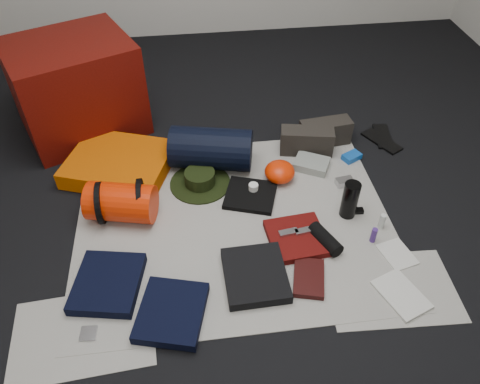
{
  "coord_description": "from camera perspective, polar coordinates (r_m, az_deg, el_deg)",
  "views": [
    {
      "loc": [
        -0.18,
        -1.64,
        1.76
      ],
      "look_at": [
        0.04,
        0.11,
        0.1
      ],
      "focal_mm": 35.0,
      "sensor_mm": 36.0,
      "label": 1
    }
  ],
  "objects": [
    {
      "name": "floor",
      "position": [
        2.42,
        -0.7,
        -3.82
      ],
      "size": [
        4.5,
        4.5,
        0.02
      ],
      "primitive_type": "cube",
      "color": "black",
      "rests_on": "ground"
    },
    {
      "name": "newspaper_mat",
      "position": [
        2.41,
        -0.7,
        -3.61
      ],
      "size": [
        1.6,
        1.3,
        0.01
      ],
      "primitive_type": "cube",
      "color": "#B8B5AA",
      "rests_on": "floor"
    },
    {
      "name": "newspaper_sheet_front_left",
      "position": [
        2.14,
        -18.54,
        -16.0
      ],
      "size": [
        0.61,
        0.44,
        0.0
      ],
      "primitive_type": "cube",
      "rotation": [
        0.0,
        0.0,
        0.07
      ],
      "color": "#B8B5AA",
      "rests_on": "floor"
    },
    {
      "name": "newspaper_sheet_front_right",
      "position": [
        2.26,
        17.86,
        -11.11
      ],
      "size": [
        0.6,
        0.43,
        0.0
      ],
      "primitive_type": "cube",
      "rotation": [
        0.0,
        0.0,
        -0.05
      ],
      "color": "#B8B5AA",
      "rests_on": "floor"
    },
    {
      "name": "red_cabinet",
      "position": [
        3.06,
        -19.32,
        11.9
      ],
      "size": [
        0.86,
        0.8,
        0.57
      ],
      "primitive_type": "cube",
      "rotation": [
        0.0,
        0.0,
        0.42
      ],
      "color": "#540B06",
      "rests_on": "floor"
    },
    {
      "name": "sleeping_pad",
      "position": [
        2.76,
        -14.49,
        3.35
      ],
      "size": [
        0.67,
        0.61,
        0.1
      ],
      "primitive_type": "cube",
      "rotation": [
        0.0,
        0.0,
        -0.34
      ],
      "color": "#C75002",
      "rests_on": "newspaper_mat"
    },
    {
      "name": "stuff_sack",
      "position": [
        2.44,
        -14.27,
        -1.23
      ],
      "size": [
        0.38,
        0.27,
        0.2
      ],
      "primitive_type": "cylinder",
      "rotation": [
        0.0,
        1.57,
        -0.23
      ],
      "color": "red",
      "rests_on": "newspaper_mat"
    },
    {
      "name": "sack_strap_left",
      "position": [
        2.45,
        -16.61,
        -1.29
      ],
      "size": [
        0.02,
        0.22,
        0.22
      ],
      "primitive_type": "cylinder",
      "rotation": [
        0.0,
        1.57,
        0.0
      ],
      "color": "black",
      "rests_on": "newspaper_mat"
    },
    {
      "name": "sack_strap_right",
      "position": [
        2.42,
        -11.97,
        -0.89
      ],
      "size": [
        0.03,
        0.22,
        0.22
      ],
      "primitive_type": "cylinder",
      "rotation": [
        0.0,
        1.57,
        0.0
      ],
      "color": "black",
      "rests_on": "newspaper_mat"
    },
    {
      "name": "navy_duffel",
      "position": [
        2.67,
        -3.54,
        5.3
      ],
      "size": [
        0.5,
        0.33,
        0.24
      ],
      "primitive_type": "cylinder",
      "rotation": [
        0.0,
        1.57,
        -0.22
      ],
      "color": "black",
      "rests_on": "newspaper_mat"
    },
    {
      "name": "boonie_brim",
      "position": [
        2.62,
        -4.87,
        1.08
      ],
      "size": [
        0.44,
        0.44,
        0.01
      ],
      "primitive_type": "cylinder",
      "rotation": [
        0.0,
        0.0,
        0.39
      ],
      "color": "black",
      "rests_on": "newspaper_mat"
    },
    {
      "name": "boonie_crown",
      "position": [
        2.59,
        -4.92,
        1.77
      ],
      "size": [
        0.17,
        0.17,
        0.07
      ],
      "primitive_type": "cylinder",
      "color": "black",
      "rests_on": "boonie_brim"
    },
    {
      "name": "hiking_boot_left",
      "position": [
        2.82,
        8.14,
        6.17
      ],
      "size": [
        0.33,
        0.17,
        0.15
      ],
      "primitive_type": "cube",
      "rotation": [
        0.0,
        0.0,
        -0.19
      ],
      "color": "#292520",
      "rests_on": "newspaper_mat"
    },
    {
      "name": "hiking_boot_right",
      "position": [
        2.91,
        10.35,
        7.18
      ],
      "size": [
        0.32,
        0.15,
        0.15
      ],
      "primitive_type": "cube",
      "rotation": [
        0.0,
        0.0,
        0.11
      ],
      "color": "#292520",
      "rests_on": "newspaper_mat"
    },
    {
      "name": "flip_flop_left",
      "position": [
        3.09,
        17.01,
        6.5
      ],
      "size": [
        0.13,
        0.26,
        0.01
      ],
      "primitive_type": "cube",
      "rotation": [
        0.0,
        0.0,
        -0.17
      ],
      "color": "black",
      "rests_on": "floor"
    },
    {
      "name": "flip_flop_right",
      "position": [
        3.05,
        16.88,
        5.96
      ],
      "size": [
        0.21,
        0.28,
        0.01
      ],
      "primitive_type": "cube",
      "rotation": [
        0.0,
        0.0,
        0.5
      ],
      "color": "black",
      "rests_on": "floor"
    },
    {
      "name": "trousers_navy_a",
      "position": [
        2.21,
        -15.81,
        -10.65
      ],
      "size": [
        0.34,
        0.37,
        0.05
      ],
      "primitive_type": "cube",
      "rotation": [
        0.0,
        0.0,
        -0.19
      ],
      "color": "black",
      "rests_on": "newspaper_mat"
    },
    {
      "name": "trousers_navy_b",
      "position": [
        2.07,
        -8.33,
        -14.31
      ],
      "size": [
        0.34,
        0.37,
        0.05
      ],
      "primitive_type": "cube",
      "rotation": [
        0.0,
        0.0,
        -0.27
      ],
      "color": "black",
      "rests_on": "newspaper_mat"
    },
    {
      "name": "trousers_charcoal",
      "position": [
        2.16,
        1.86,
        -10.09
      ],
      "size": [
        0.29,
        0.32,
        0.05
      ],
      "primitive_type": "cube",
      "rotation": [
        0.0,
        0.0,
        0.02
      ],
      "color": "black",
      "rests_on": "newspaper_mat"
    },
    {
      "name": "black_tshirt",
      "position": [
        2.53,
        1.28,
        -0.39
      ],
      "size": [
        0.33,
        0.32,
        0.03
      ],
      "primitive_type": "cube",
      "rotation": [
        0.0,
        0.0,
        -0.32
      ],
      "color": "black",
      "rests_on": "newspaper_mat"
    },
    {
      "name": "red_shirt",
      "position": [
        2.33,
        6.95,
        -5.58
      ],
      "size": [
        0.3,
        0.3,
        0.04
      ],
      "primitive_type": "cube",
      "rotation": [
        0.0,
        0.0,
        0.09
      ],
      "color": "#510A08",
      "rests_on": "newspaper_mat"
    },
    {
      "name": "orange_stuff_sack",
      "position": [
        2.62,
        4.85,
        2.47
      ],
      "size": [
        0.22,
        0.22,
        0.11
      ],
      "primitive_type": "ellipsoid",
      "rotation": [
        0.0,
        0.0,
        0.39
      ],
      "color": "red",
      "rests_on": "newspaper_mat"
    },
    {
      "name": "first_aid_pouch",
      "position": [
        2.74,
        8.71,
        3.4
      ],
      "size": [
        0.24,
        0.22,
        0.05
      ],
      "primitive_type": "cube",
      "rotation": [
        0.0,
        0.0,
        -0.49
      ],
      "color": "gray",
      "rests_on": "newspaper_mat"
    },
    {
      "name": "water_bottle",
      "position": [
        2.44,
        13.26,
        -0.93
      ],
      "size": [
        0.11,
        0.11,
        0.21
      ],
      "primitive_type": "cylinder",
      "rotation": [
        0.0,
        0.0,
        -0.4
      ],
      "color": "black",
      "rests_on": "newspaper_mat"
    },
    {
      "name": "speaker",
      "position": [
        2.32,
        10.35,
        -5.68
      ],
      "size": [
        0.14,
        0.2,
        0.07
      ],
      "primitive_type": "cylinder",
      "rotation": [
        1.57,
        0.0,
        0.43
      ],
      "color": "black",
      "rests_on": "newspaper_mat"
    },
    {
      "name": "compact_camera",
      "position": [
        2.66,
        12.61,
        1.2
      ],
      "size": [
        0.1,
        0.07,
        0.04
      ],
      "primitive_type": "cube",
      "rotation": [
        0.0,
        0.0,
        0.14
      ],
      "color": "#AFAEB3",
      "rests_on": "newspaper_mat"
    },
    {
      "name": "cyan_case",
      "position": [
        2.85,
        13.45,
        4.21
      ],
      "size": [
        0.13,
        0.11,
        0.03
      ],
      "primitive_type": "cube",
      "rotation": [
        0.0,
        0.0,
        0.46
      ],
      "color": "#104BA3",
      "rests_on": "newspaper_mat"
    },
    {
      "name": "toiletry_purple",
      "position": [
        2.38,
        15.98,
        -5.08
      ],
      "size": [
        0.03,
        0.03,
        0.08
      ],
      "primitive_type": "cylinder",
      "rotation": [
        0.0,
        0.0,
        -0.08
      ],
      "color": "#3F226F",
      "rests_on": "newspaper_mat"
    },
    {
      "name": "toiletry_clear",
      "position": [
        2.46,
        16.93,
        -3.43
      ],
      "size": [
        0.04,
        0.04,
        0.09
      ],
      "primitive_type": "cylinder",
      "rotation": [
        0.0,
        0.0,
        -0.39
      ],
      "color": "#BBC0BB",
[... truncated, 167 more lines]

